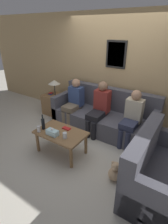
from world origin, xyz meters
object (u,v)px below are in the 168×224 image
at_px(person_middle, 99,107).
at_px(person_right, 132,116).
at_px(person_left, 74,101).
at_px(couch_side, 161,175).
at_px(wine_bottle, 43,124).
at_px(drinking_glass, 65,135).
at_px(couch_main, 104,116).
at_px(teddy_bear, 115,172).
at_px(coffee_table, 61,135).

xyz_separation_m(person_middle, person_right, (0.76, -0.01, -0.02)).
bearing_deg(person_left, couch_side, -23.16).
relative_size(couch_side, person_right, 1.23).
height_order(person_middle, person_right, person_middle).
height_order(person_left, person_right, person_left).
distance_m(person_left, person_right, 1.48).
bearing_deg(person_left, person_right, -0.18).
distance_m(couch_side, person_middle, 1.90).
bearing_deg(wine_bottle, drinking_glass, -1.27).
relative_size(couch_main, person_right, 2.11).
xyz_separation_m(drinking_glass, teddy_bear, (0.98, 0.05, -0.37)).
bearing_deg(couch_main, drinking_glass, -92.45).
xyz_separation_m(couch_main, teddy_bear, (0.92, -1.34, -0.17)).
relative_size(drinking_glass, person_middle, 0.09).
bearing_deg(person_right, wine_bottle, -138.63).
xyz_separation_m(couch_side, person_middle, (-1.59, 1.00, 0.32)).
distance_m(coffee_table, wine_bottle, 0.41).
xyz_separation_m(person_middle, teddy_bear, (0.95, -1.15, -0.49)).
height_order(coffee_table, teddy_bear, coffee_table).
relative_size(person_middle, teddy_bear, 3.46).
bearing_deg(teddy_bear, couch_main, 124.51).
bearing_deg(couch_main, couch_side, -37.18).
distance_m(couch_main, person_left, 0.83).
bearing_deg(person_middle, person_left, -179.35).
bearing_deg(teddy_bear, person_right, 99.40).
bearing_deg(coffee_table, person_middle, 78.62).
relative_size(person_middle, person_right, 1.04).
xyz_separation_m(couch_side, wine_bottle, (-2.16, -0.19, 0.26)).
distance_m(couch_side, wine_bottle, 2.18).
relative_size(person_left, person_right, 1.00).
bearing_deg(person_left, teddy_bear, -34.37).
distance_m(wine_bottle, person_right, 1.78).
bearing_deg(person_right, couch_side, -49.85).
relative_size(couch_side, person_middle, 1.18).
bearing_deg(person_middle, drinking_glass, -91.30).
bearing_deg(coffee_table, wine_bottle, -164.58).
bearing_deg(person_middle, couch_side, -32.03).
height_order(person_left, person_middle, person_middle).
distance_m(wine_bottle, drinking_glass, 0.55).
height_order(couch_side, person_left, person_left).
relative_size(couch_main, couch_side, 1.72).
bearing_deg(wine_bottle, person_middle, 64.33).
height_order(couch_main, person_middle, person_middle).
height_order(person_right, teddy_bear, person_right).
xyz_separation_m(couch_side, person_left, (-2.31, 0.99, 0.30)).
distance_m(drinking_glass, person_middle, 1.20).
bearing_deg(couch_main, person_right, -15.33).
bearing_deg(person_middle, teddy_bear, -50.39).
xyz_separation_m(couch_side, teddy_bear, (-0.64, -0.15, -0.18)).
relative_size(couch_side, wine_bottle, 4.56).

